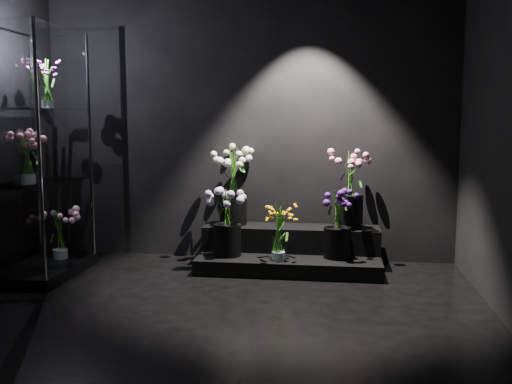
# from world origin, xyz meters

# --- Properties ---
(floor) EXTENTS (4.00, 4.00, 0.00)m
(floor) POSITION_xyz_m (0.00, 0.00, 0.00)
(floor) COLOR black
(floor) RESTS_ON ground
(wall_back) EXTENTS (4.00, 0.00, 4.00)m
(wall_back) POSITION_xyz_m (0.00, 2.00, 1.40)
(wall_back) COLOR black
(wall_back) RESTS_ON floor
(wall_front) EXTENTS (4.00, 0.00, 4.00)m
(wall_front) POSITION_xyz_m (0.00, -2.00, 1.40)
(wall_front) COLOR black
(wall_front) RESTS_ON floor
(display_riser) EXTENTS (1.65, 0.73, 0.37)m
(display_riser) POSITION_xyz_m (0.45, 1.67, 0.15)
(display_riser) COLOR black
(display_riser) RESTS_ON floor
(display_case) EXTENTS (0.58, 0.97, 2.14)m
(display_case) POSITION_xyz_m (-1.69, 1.08, 1.07)
(display_case) COLOR black
(display_case) RESTS_ON floor
(bouquet_orange_bells) EXTENTS (0.30, 0.30, 0.51)m
(bouquet_orange_bells) POSITION_xyz_m (0.37, 1.38, 0.40)
(bouquet_orange_bells) COLOR white
(bouquet_orange_bells) RESTS_ON display_riser
(bouquet_lilac) EXTENTS (0.43, 0.43, 0.62)m
(bouquet_lilac) POSITION_xyz_m (-0.11, 1.47, 0.49)
(bouquet_lilac) COLOR black
(bouquet_lilac) RESTS_ON display_riser
(bouquet_purple) EXTENTS (0.36, 0.36, 0.60)m
(bouquet_purple) POSITION_xyz_m (0.88, 1.52, 0.46)
(bouquet_purple) COLOR black
(bouquet_purple) RESTS_ON display_riser
(bouquet_cream_roses) EXTENTS (0.49, 0.49, 0.72)m
(bouquet_cream_roses) POSITION_xyz_m (-0.11, 1.80, 0.78)
(bouquet_cream_roses) COLOR black
(bouquet_cream_roses) RESTS_ON display_riser
(bouquet_pink_roses) EXTENTS (0.37, 0.37, 0.73)m
(bouquet_pink_roses) POSITION_xyz_m (0.99, 1.74, 0.78)
(bouquet_pink_roses) COLOR black
(bouquet_pink_roses) RESTS_ON display_riser
(bouquet_case_pink) EXTENTS (0.37, 0.37, 0.44)m
(bouquet_case_pink) POSITION_xyz_m (-1.68, 0.89, 1.07)
(bouquet_case_pink) COLOR white
(bouquet_case_pink) RESTS_ON display_case
(bouquet_case_magenta) EXTENTS (0.26, 0.26, 0.42)m
(bouquet_case_magenta) POSITION_xyz_m (-1.64, 1.19, 1.68)
(bouquet_case_magenta) COLOR white
(bouquet_case_magenta) RESTS_ON display_case
(bouquet_case_base_pink) EXTENTS (0.34, 0.34, 0.44)m
(bouquet_case_base_pink) POSITION_xyz_m (-1.64, 1.30, 0.34)
(bouquet_case_base_pink) COLOR white
(bouquet_case_base_pink) RESTS_ON display_case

